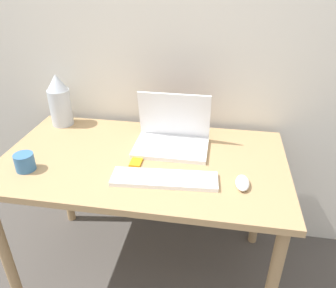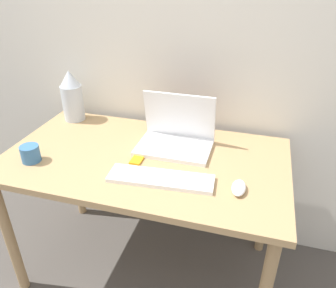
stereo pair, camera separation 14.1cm
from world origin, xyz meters
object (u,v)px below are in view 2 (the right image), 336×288
keyboard (161,178)px  vase (72,96)px  laptop (176,136)px  mug (30,154)px  mp3_player (137,160)px  mouse (239,188)px

keyboard → vase: size_ratio=1.57×
laptop → mug: (-0.59, -0.31, -0.02)m
keyboard → mp3_player: bearing=143.3°
mouse → vase: size_ratio=0.38×
keyboard → mouse: size_ratio=4.12×
keyboard → mouse: 0.31m
mouse → vase: (-0.96, 0.42, 0.12)m
keyboard → mp3_player: (-0.15, 0.11, -0.01)m
laptop → keyboard: 0.30m
laptop → keyboard: bearing=-87.2°
laptop → mp3_player: size_ratio=5.14×
laptop → mouse: (0.33, -0.28, -0.04)m
laptop → vase: bearing=167.4°
laptop → mp3_player: bearing=-126.1°
mouse → vase: 1.06m
vase → mp3_player: size_ratio=4.17×
mp3_player → mug: 0.47m
keyboard → mug: 0.61m
mouse → mug: mug is taller
mp3_player → vase: bearing=146.9°
keyboard → vase: (-0.65, 0.44, 0.13)m
laptop → vase: size_ratio=1.23×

